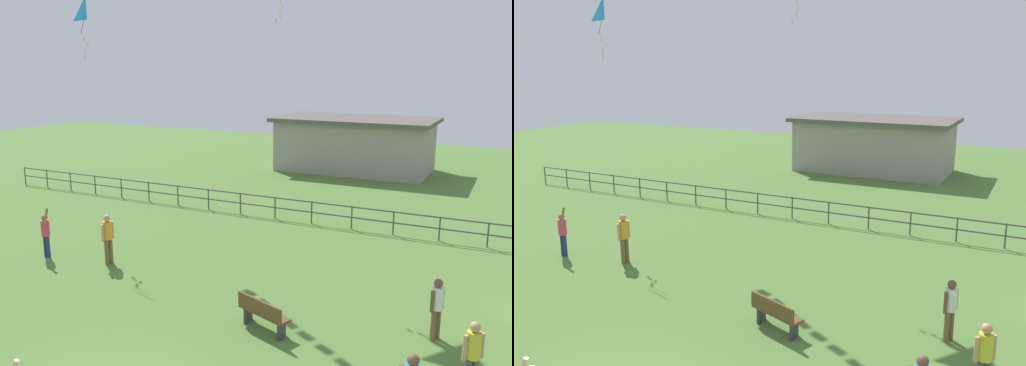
{
  "view_description": "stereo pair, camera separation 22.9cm",
  "coord_description": "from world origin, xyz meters",
  "views": [
    {
      "loc": [
        6.58,
        -6.47,
        6.54
      ],
      "look_at": [
        0.23,
        6.23,
        3.39
      ],
      "focal_mm": 37.88,
      "sensor_mm": 36.0,
      "label": 1
    },
    {
      "loc": [
        6.79,
        -6.37,
        6.54
      ],
      "look_at": [
        0.23,
        6.23,
        3.39
      ],
      "focal_mm": 37.88,
      "sensor_mm": 36.0,
      "label": 2
    }
  ],
  "objects": [
    {
      "name": "person_2",
      "position": [
        6.08,
        4.2,
        0.9
      ],
      "size": [
        0.39,
        0.34,
        1.57
      ],
      "color": "#3F4C47",
      "rests_on": "ground_plane"
    },
    {
      "name": "person_5",
      "position": [
        -7.8,
        6.12,
        0.89
      ],
      "size": [
        0.46,
        0.33,
        1.78
      ],
      "color": "navy",
      "rests_on": "ground_plane"
    },
    {
      "name": "person_6",
      "position": [
        5.1,
        6.17,
        0.9
      ],
      "size": [
        0.29,
        0.42,
        1.56
      ],
      "color": "brown",
      "rests_on": "ground_plane"
    },
    {
      "name": "park_bench",
      "position": [
        1.17,
        4.71,
        0.46
      ],
      "size": [
        1.55,
        0.9,
        0.85
      ],
      "color": "brown",
      "rests_on": "ground_plane"
    },
    {
      "name": "waterfront_railing",
      "position": [
        -0.29,
        14.0,
        0.63
      ],
      "size": [
        36.04,
        0.06,
        0.95
      ],
      "color": "#4C4742",
      "rests_on": "ground_plane"
    },
    {
      "name": "pavilion_building",
      "position": [
        -2.78,
        26.0,
        1.67
      ],
      "size": [
        9.57,
        5.48,
        3.3
      ],
      "color": "gray",
      "rests_on": "ground_plane"
    },
    {
      "name": "kite_3",
      "position": [
        -8.77,
        9.77,
        8.47
      ],
      "size": [
        0.88,
        0.56,
        2.34
      ],
      "color": "#198CD1"
    },
    {
      "name": "person_0",
      "position": [
        -5.44,
        6.58,
        0.97
      ],
      "size": [
        0.31,
        0.51,
        1.69
      ],
      "color": "brown",
      "rests_on": "ground_plane"
    }
  ]
}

